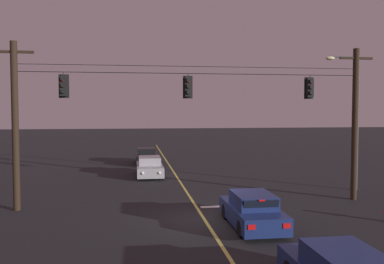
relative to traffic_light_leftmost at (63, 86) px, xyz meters
name	(u,v)px	position (x,y,z in m)	size (l,w,h in m)	color
ground_plane	(204,219)	(6.28, -2.79, -5.87)	(180.00, 180.00, 0.00)	black
lane_centre_stripe	(181,184)	(6.28, 6.02, -5.86)	(0.14, 60.00, 0.01)	#D1C64C
stop_bar_paint	(235,206)	(8.18, -0.58, -5.86)	(3.40, 0.36, 0.01)	silver
signal_span_assembly	(195,122)	(6.28, 0.02, -1.75)	(18.77, 0.32, 7.92)	#2D2116
traffic_light_leftmost	(63,86)	(0.00, 0.00, 0.00)	(0.48, 0.41, 1.22)	black
traffic_light_left_inner	(188,87)	(5.94, 0.00, 0.00)	(0.48, 0.41, 1.22)	black
traffic_light_centre	(310,88)	(12.25, 0.00, 0.00)	(0.48, 0.41, 1.22)	black
car_waiting_near_lane	(252,211)	(8.01, -4.22, -5.22)	(1.80, 4.33, 1.39)	navy
car_oncoming_lead	(150,167)	(4.38, 9.25, -5.22)	(1.80, 4.42, 1.39)	#A5A5AD
car_oncoming_trailing	(146,156)	(4.35, 16.30, -5.22)	(1.80, 4.42, 1.39)	black
street_lamp_corner	(352,109)	(15.96, 2.44, -1.09)	(2.11, 0.30, 7.93)	#4C4F54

